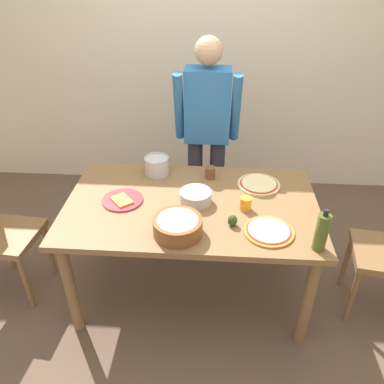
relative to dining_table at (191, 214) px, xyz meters
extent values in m
plane|color=brown|center=(0.00, 0.00, -0.67)|extent=(8.00, 8.00, 0.00)
cube|color=beige|center=(0.00, 1.60, 0.63)|extent=(5.60, 0.10, 2.60)
cube|color=brown|center=(0.00, 0.00, 0.07)|extent=(1.60, 0.96, 0.04)
cylinder|color=brown|center=(-0.72, -0.40, -0.31)|extent=(0.07, 0.07, 0.72)
cylinder|color=brown|center=(0.72, -0.40, -0.31)|extent=(0.07, 0.07, 0.72)
cylinder|color=brown|center=(-0.72, 0.40, -0.31)|extent=(0.07, 0.07, 0.72)
cylinder|color=brown|center=(0.72, 0.40, -0.31)|extent=(0.07, 0.07, 0.72)
cylinder|color=#2D2D38|center=(-0.02, 0.76, -0.24)|extent=(0.12, 0.12, 0.85)
cylinder|color=#2D2D38|center=(0.16, 0.76, -0.24)|extent=(0.12, 0.12, 0.85)
cube|color=#2D6BAD|center=(0.07, 0.76, 0.46)|extent=(0.34, 0.20, 0.55)
cylinder|color=#2D6BAD|center=(-0.14, 0.71, 0.46)|extent=(0.07, 0.21, 0.55)
cylinder|color=#2D6BAD|center=(0.28, 0.71, 0.46)|extent=(0.07, 0.21, 0.55)
sphere|color=tan|center=(0.07, 0.76, 0.85)|extent=(0.20, 0.20, 0.20)
cube|color=brown|center=(-1.25, -0.07, -0.19)|extent=(0.43, 0.43, 0.05)
cylinder|color=brown|center=(-1.10, -0.25, -0.44)|extent=(0.04, 0.04, 0.45)
cylinder|color=brown|center=(-1.07, 0.09, -0.44)|extent=(0.04, 0.04, 0.45)
cylinder|color=brown|center=(-1.40, 0.12, -0.44)|extent=(0.04, 0.04, 0.45)
cylinder|color=brown|center=(1.11, 0.11, -0.44)|extent=(0.04, 0.04, 0.45)
cylinder|color=brown|center=(1.06, -0.22, -0.44)|extent=(0.04, 0.04, 0.45)
cylinder|color=beige|center=(0.44, 0.24, 0.10)|extent=(0.29, 0.29, 0.01)
cylinder|color=#B22D1E|center=(0.44, 0.24, 0.10)|extent=(0.25, 0.25, 0.00)
cylinder|color=beige|center=(0.44, 0.24, 0.11)|extent=(0.24, 0.24, 0.00)
cylinder|color=#C67A33|center=(0.46, -0.26, 0.10)|extent=(0.29, 0.29, 0.01)
cylinder|color=#B22D1E|center=(0.46, -0.26, 0.10)|extent=(0.25, 0.25, 0.00)
cylinder|color=beige|center=(0.46, -0.26, 0.11)|extent=(0.24, 0.24, 0.00)
cylinder|color=red|center=(-0.44, -0.01, 0.10)|extent=(0.26, 0.26, 0.01)
cube|color=#CC8438|center=(-0.44, -0.03, 0.11)|extent=(0.17, 0.17, 0.01)
cylinder|color=brown|center=(-0.06, -0.31, 0.14)|extent=(0.28, 0.28, 0.10)
ellipsoid|color=beige|center=(-0.06, -0.31, 0.18)|extent=(0.25, 0.25, 0.05)
cylinder|color=#B7B7BC|center=(0.03, 0.01, 0.13)|extent=(0.20, 0.20, 0.08)
cylinder|color=#47561E|center=(0.71, -0.38, 0.20)|extent=(0.07, 0.07, 0.22)
cylinder|color=black|center=(0.71, -0.38, 0.33)|extent=(0.03, 0.03, 0.04)
cylinder|color=#B7B7BC|center=(-0.27, 0.35, 0.15)|extent=(0.17, 0.17, 0.12)
torus|color=#A5A5AD|center=(-0.27, 0.35, 0.21)|extent=(0.17, 0.17, 0.01)
cylinder|color=orange|center=(0.34, -0.05, 0.13)|extent=(0.07, 0.07, 0.08)
cylinder|color=brown|center=(0.11, 0.32, 0.13)|extent=(0.07, 0.07, 0.08)
ellipsoid|color=#2D4219|center=(0.25, -0.21, 0.13)|extent=(0.06, 0.06, 0.07)
camera|label=1|loc=(0.14, -2.01, 1.49)|focal=36.11mm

